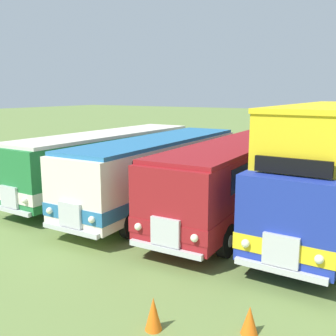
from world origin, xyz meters
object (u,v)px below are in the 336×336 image
bus_first_in_row (109,158)px  cone_mid_row (250,320)px  bus_second_in_row (160,167)px  bus_third_in_row (236,173)px  cone_near_end (153,314)px  bus_fourth_in_row (326,164)px

bus_first_in_row → cone_mid_row: (9.86, -7.36, -1.45)m
bus_first_in_row → cone_mid_row: 12.39m
bus_second_in_row → bus_third_in_row: same height
bus_first_in_row → bus_second_in_row: size_ratio=1.04×
bus_second_in_row → cone_near_end: 9.13m
bus_first_in_row → bus_fourth_in_row: size_ratio=1.13×
bus_fourth_in_row → cone_mid_row: 7.37m
bus_first_in_row → bus_third_in_row: 6.64m
bus_fourth_in_row → bus_second_in_row: bearing=-177.4°
bus_first_in_row → bus_second_in_row: same height
bus_second_in_row → cone_near_end: size_ratio=14.79×
bus_third_in_row → cone_near_end: size_ratio=15.15×
cone_mid_row → bus_fourth_in_row: bearing=89.2°
bus_fourth_in_row → cone_near_end: bus_fourth_in_row is taller
bus_third_in_row → cone_mid_row: (3.22, -7.14, -1.45)m
bus_second_in_row → bus_third_in_row: bearing=6.8°
bus_second_in_row → bus_fourth_in_row: size_ratio=1.08×
bus_fourth_in_row → cone_near_end: 8.44m
cone_mid_row → cone_near_end: bearing=-152.6°
bus_third_in_row → bus_fourth_in_row: size_ratio=1.11×
bus_first_in_row → cone_near_end: (8.09, -8.28, -1.39)m
bus_fourth_in_row → cone_mid_row: bearing=-90.8°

